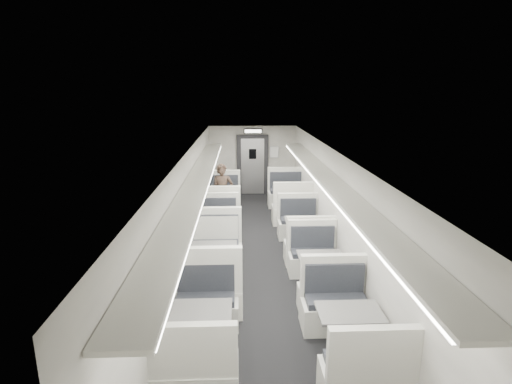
{
  "coord_description": "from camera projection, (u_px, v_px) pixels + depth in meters",
  "views": [
    {
      "loc": [
        -0.45,
        -7.8,
        3.6
      ],
      "look_at": [
        -0.07,
        1.44,
        1.23
      ],
      "focal_mm": 28.0,
      "sensor_mm": 36.0,
      "label": 1
    }
  ],
  "objects": [
    {
      "name": "window_a",
      "position": [
        203.0,
        171.0,
        11.36
      ],
      "size": [
        0.02,
        1.18,
        0.84
      ],
      "primitive_type": "cube",
      "color": "black",
      "rests_on": "room"
    },
    {
      "name": "window_c",
      "position": [
        182.0,
        220.0,
        7.1
      ],
      "size": [
        0.02,
        1.18,
        0.84
      ],
      "primitive_type": "cube",
      "color": "black",
      "rests_on": "room"
    },
    {
      "name": "booth_left_b",
      "position": [
        217.0,
        233.0,
        9.3
      ],
      "size": [
        1.01,
        2.04,
        1.09
      ],
      "color": "silver",
      "rests_on": "room"
    },
    {
      "name": "booth_right_d",
      "position": [
        348.0,
        335.0,
        5.41
      ],
      "size": [
        1.04,
        2.11,
        1.13
      ],
      "color": "silver",
      "rests_on": "room"
    },
    {
      "name": "passenger",
      "position": [
        223.0,
        193.0,
        11.03
      ],
      "size": [
        0.6,
        0.4,
        1.64
      ],
      "primitive_type": "imported",
      "rotation": [
        0.0,
        0.0,
        -0.0
      ],
      "color": "black",
      "rests_on": "room"
    },
    {
      "name": "booth_left_d",
      "position": [
        202.0,
        332.0,
        5.49
      ],
      "size": [
        1.01,
        2.05,
        1.1
      ],
      "color": "silver",
      "rests_on": "room"
    },
    {
      "name": "booth_right_b",
      "position": [
        303.0,
        234.0,
        9.23
      ],
      "size": [
        1.01,
        2.05,
        1.1
      ],
      "color": "silver",
      "rests_on": "room"
    },
    {
      "name": "vestibule_door",
      "position": [
        253.0,
        165.0,
        13.95
      ],
      "size": [
        1.1,
        0.13,
        2.1
      ],
      "color": "black",
      "rests_on": "room"
    },
    {
      "name": "window_d",
      "position": [
        158.0,
        276.0,
        4.97
      ],
      "size": [
        0.02,
        1.18,
        0.84
      ],
      "primitive_type": "cube",
      "color": "black",
      "rests_on": "room"
    },
    {
      "name": "booth_right_a",
      "position": [
        289.0,
        201.0,
        11.83
      ],
      "size": [
        1.12,
        2.28,
        1.22
      ],
      "color": "silver",
      "rests_on": "room"
    },
    {
      "name": "booth_right_c",
      "position": [
        320.0,
        273.0,
        7.29
      ],
      "size": [
        0.99,
        2.0,
        1.07
      ],
      "color": "silver",
      "rests_on": "room"
    },
    {
      "name": "luggage_rack_left",
      "position": [
        199.0,
        180.0,
        7.65
      ],
      "size": [
        0.46,
        10.4,
        0.09
      ],
      "color": "silver",
      "rests_on": "room"
    },
    {
      "name": "exit_sign",
      "position": [
        253.0,
        131.0,
        13.16
      ],
      "size": [
        0.62,
        0.12,
        0.16
      ],
      "color": "black",
      "rests_on": "room"
    },
    {
      "name": "booth_left_a",
      "position": [
        221.0,
        205.0,
        11.4
      ],
      "size": [
        1.12,
        2.27,
        1.21
      ],
      "color": "silver",
      "rests_on": "room"
    },
    {
      "name": "window_b",
      "position": [
        195.0,
        190.0,
        9.23
      ],
      "size": [
        0.02,
        1.18,
        0.84
      ],
      "primitive_type": "cube",
      "color": "black",
      "rests_on": "room"
    },
    {
      "name": "luggage_rack_right",
      "position": [
        327.0,
        179.0,
        7.75
      ],
      "size": [
        0.46,
        10.4,
        0.09
      ],
      "color": "silver",
      "rests_on": "room"
    },
    {
      "name": "wall_notice",
      "position": [
        274.0,
        152.0,
        13.85
      ],
      "size": [
        0.32,
        0.02,
        0.4
      ],
      "primitive_type": "cube",
      "color": "white",
      "rests_on": "room"
    },
    {
      "name": "booth_left_c",
      "position": [
        211.0,
        267.0,
        7.4
      ],
      "size": [
        1.15,
        2.33,
        1.25
      ],
      "color": "silver",
      "rests_on": "room"
    },
    {
      "name": "room",
      "position": [
        262.0,
        211.0,
        8.16
      ],
      "size": [
        3.24,
        12.24,
        2.64
      ],
      "color": "black",
      "rests_on": "ground"
    }
  ]
}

